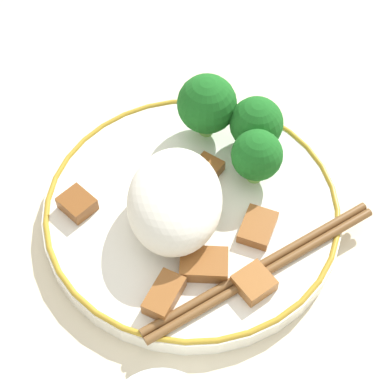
% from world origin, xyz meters
% --- Properties ---
extents(ground_plane, '(3.00, 3.00, 0.00)m').
position_xyz_m(ground_plane, '(0.00, 0.00, 0.00)').
color(ground_plane, beige).
extents(plate, '(0.26, 0.26, 0.02)m').
position_xyz_m(plate, '(0.00, 0.00, 0.01)').
color(plate, white).
rests_on(plate, ground_plane).
extents(rice_mound, '(0.10, 0.08, 0.06)m').
position_xyz_m(rice_mound, '(-0.02, 0.01, 0.05)').
color(rice_mound, white).
rests_on(rice_mound, plate).
extents(broccoli_back_left, '(0.05, 0.05, 0.05)m').
position_xyz_m(broccoli_back_left, '(0.03, -0.06, 0.05)').
color(broccoli_back_left, '#72AD4C').
rests_on(broccoli_back_left, plate).
extents(broccoli_back_center, '(0.05, 0.05, 0.06)m').
position_xyz_m(broccoli_back_center, '(0.07, -0.06, 0.05)').
color(broccoli_back_center, '#72AD4C').
rests_on(broccoli_back_center, plate).
extents(broccoli_back_right, '(0.06, 0.06, 0.07)m').
position_xyz_m(broccoli_back_right, '(0.09, -0.01, 0.05)').
color(broccoli_back_right, '#72AD4C').
rests_on(broccoli_back_right, plate).
extents(meat_near_front, '(0.03, 0.04, 0.01)m').
position_xyz_m(meat_near_front, '(-0.06, -0.01, 0.02)').
color(meat_near_front, brown).
rests_on(meat_near_front, plate).
extents(meat_near_left, '(0.04, 0.04, 0.01)m').
position_xyz_m(meat_near_left, '(-0.01, 0.10, 0.02)').
color(meat_near_left, brown).
rests_on(meat_near_left, plate).
extents(meat_near_right, '(0.04, 0.03, 0.01)m').
position_xyz_m(meat_near_right, '(-0.09, 0.02, 0.02)').
color(meat_near_right, brown).
rests_on(meat_near_right, plate).
extents(meat_near_back, '(0.04, 0.04, 0.01)m').
position_xyz_m(meat_near_back, '(0.04, -0.01, 0.02)').
color(meat_near_back, brown).
rests_on(meat_near_back, plate).
extents(meat_on_rice_edge, '(0.04, 0.04, 0.01)m').
position_xyz_m(meat_on_rice_edge, '(-0.02, -0.06, 0.02)').
color(meat_on_rice_edge, brown).
rests_on(meat_on_rice_edge, plate).
extents(meat_mid_left, '(0.04, 0.04, 0.01)m').
position_xyz_m(meat_mid_left, '(-0.08, -0.05, 0.02)').
color(meat_mid_left, '#995B28').
rests_on(meat_mid_left, plate).
extents(chopsticks, '(0.14, 0.19, 0.01)m').
position_xyz_m(chopsticks, '(-0.06, -0.06, 0.02)').
color(chopsticks, brown).
rests_on(chopsticks, plate).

